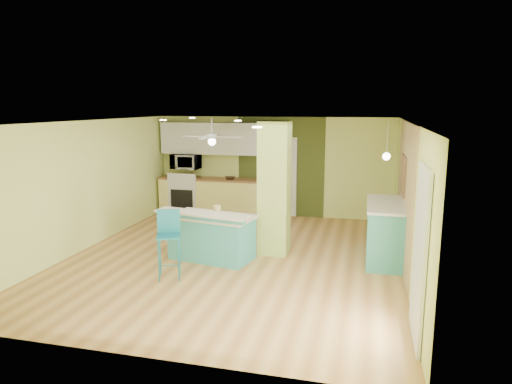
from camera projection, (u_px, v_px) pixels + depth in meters
floor at (234, 258)px, 8.46m from camera, size 6.00×7.00×0.01m
ceiling at (233, 122)px, 7.99m from camera, size 6.00×7.00×0.01m
wall_back at (273, 167)px, 11.57m from camera, size 6.00×0.01×2.50m
wall_front at (140, 251)px, 4.88m from camera, size 6.00×0.01×2.50m
wall_left at (87, 185)px, 8.93m from camera, size 0.01×7.00×2.50m
wall_right at (408, 200)px, 7.52m from camera, size 0.01×7.00×2.50m
wood_panel at (405, 193)px, 8.09m from camera, size 0.02×3.40×2.50m
olive_accent at (281, 167)px, 11.50m from camera, size 2.20×0.02×2.50m
interior_door at (280, 177)px, 11.52m from camera, size 0.82×0.05×2.00m
french_door at (420, 255)px, 5.37m from camera, size 0.04×1.08×2.10m
column at (275, 188)px, 8.55m from camera, size 0.55×0.55×2.50m
kitchen_run at (221, 197)px, 11.73m from camera, size 3.25×0.63×0.94m
stove at (186, 195)px, 11.94m from camera, size 0.76×0.66×1.08m
upper_cabinets at (222, 139)px, 11.56m from camera, size 3.20×0.34×0.80m
microwave at (186, 162)px, 11.79m from camera, size 0.70×0.48×0.39m
ceiling_fan at (212, 137)px, 10.23m from camera, size 1.41×1.41×0.61m
pendant_lamp at (386, 156)px, 8.20m from camera, size 0.14×0.14×0.69m
wall_decor at (403, 175)px, 8.23m from camera, size 0.03×0.90×0.70m
peninsula at (211, 236)px, 8.34m from camera, size 1.80×1.22×0.94m
bar_stool at (169, 233)px, 7.40m from camera, size 0.48×0.48×1.12m
side_counter at (386, 231)px, 8.27m from camera, size 0.70×1.64×1.06m
fruit_bowl at (230, 178)px, 11.50m from camera, size 0.34×0.34×0.07m
canister at (217, 211)px, 8.26m from camera, size 0.13×0.13×0.18m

